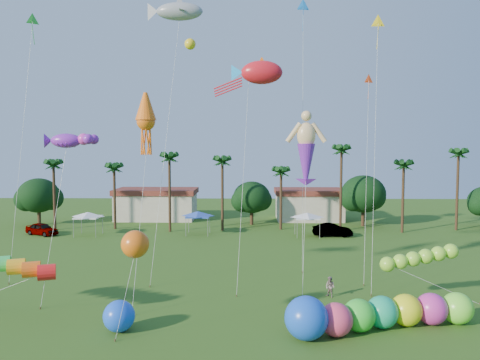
{
  "coord_description": "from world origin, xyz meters",
  "views": [
    {
      "loc": [
        0.67,
        -22.95,
        11.3
      ],
      "look_at": [
        0.0,
        10.0,
        9.0
      ],
      "focal_mm": 35.0,
      "sensor_mm": 36.0,
      "label": 1
    }
  ],
  "objects_px": {
    "car_b": "(332,230)",
    "spectator_b": "(330,287)",
    "caterpillar_inflatable": "(374,314)",
    "blue_ball": "(119,316)",
    "car_a": "(42,229)"
  },
  "relations": [
    {
      "from": "car_b",
      "to": "caterpillar_inflatable",
      "type": "bearing_deg",
      "value": 176.64
    },
    {
      "from": "car_a",
      "to": "caterpillar_inflatable",
      "type": "height_order",
      "value": "caterpillar_inflatable"
    },
    {
      "from": "blue_ball",
      "to": "car_a",
      "type": "bearing_deg",
      "value": 120.96
    },
    {
      "from": "car_a",
      "to": "spectator_b",
      "type": "distance_m",
      "value": 41.0
    },
    {
      "from": "car_b",
      "to": "caterpillar_inflatable",
      "type": "relative_size",
      "value": 0.39
    },
    {
      "from": "car_b",
      "to": "caterpillar_inflatable",
      "type": "xyz_separation_m",
      "value": [
        -2.87,
        -30.72,
        0.27
      ]
    },
    {
      "from": "car_b",
      "to": "caterpillar_inflatable",
      "type": "distance_m",
      "value": 30.85
    },
    {
      "from": "caterpillar_inflatable",
      "to": "car_a",
      "type": "bearing_deg",
      "value": 122.18
    },
    {
      "from": "caterpillar_inflatable",
      "to": "blue_ball",
      "type": "bearing_deg",
      "value": 165.62
    },
    {
      "from": "blue_ball",
      "to": "car_b",
      "type": "bearing_deg",
      "value": 59.23
    },
    {
      "from": "car_b",
      "to": "blue_ball",
      "type": "relative_size",
      "value": 2.54
    },
    {
      "from": "spectator_b",
      "to": "car_b",
      "type": "bearing_deg",
      "value": 122.67
    },
    {
      "from": "spectator_b",
      "to": "caterpillar_inflatable",
      "type": "distance_m",
      "value": 6.67
    },
    {
      "from": "car_a",
      "to": "caterpillar_inflatable",
      "type": "xyz_separation_m",
      "value": [
        34.49,
        -30.93,
        0.3
      ]
    },
    {
      "from": "car_b",
      "to": "spectator_b",
      "type": "distance_m",
      "value": 24.65
    }
  ]
}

